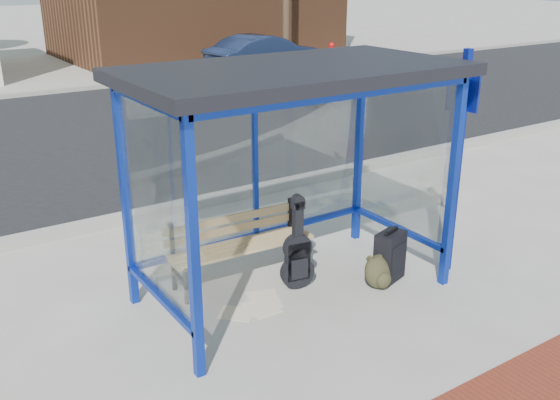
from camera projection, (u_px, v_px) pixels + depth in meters
ground at (293, 292)px, 6.73m from camera, size 120.00×120.00×0.00m
curb_near at (178, 207)px, 8.97m from camera, size 60.00×0.25×0.12m
street_asphalt at (74, 136)px, 12.97m from camera, size 60.00×10.00×0.00m
curb_far at (18, 95)px, 16.92m from camera, size 60.00×0.25×0.12m
far_sidewalk at (4, 86)px, 18.43m from camera, size 60.00×4.00×0.01m
bus_shelter at (291, 101)px, 6.06m from camera, size 3.30×1.80×2.42m
bench at (239, 242)px, 6.88m from camera, size 1.67×0.49×0.78m
guitar_bag at (297, 256)px, 6.70m from camera, size 0.38×0.17×1.01m
suitcase at (390, 256)px, 6.90m from camera, size 0.40×0.32×0.61m
backpack at (378, 273)px, 6.76m from camera, size 0.33×0.30×0.37m
sign_post at (459, 152)px, 6.76m from camera, size 0.11×0.31×2.51m
newspaper_a at (264, 299)px, 6.57m from camera, size 0.43×0.48×0.01m
newspaper_b at (262, 308)px, 6.41m from camera, size 0.30×0.38×0.01m
newspaper_c at (237, 313)px, 6.30m from camera, size 0.43×0.43×0.01m
parked_car at (265, 55)px, 20.01m from camera, size 4.11×1.83×1.31m
fire_hydrant at (331, 52)px, 22.80m from camera, size 0.34×0.23×0.75m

